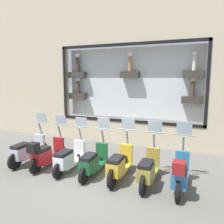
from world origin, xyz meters
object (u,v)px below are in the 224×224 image
object	(u,v)px
scooter_teal_0	(180,173)
scooter_olive_1	(148,169)
scooter_green_3	(93,161)
scooter_yellow_2	(119,164)
scooter_white_4	(69,158)
scooter_red_5	(46,154)
scooter_silver_6	(27,151)

from	to	relation	value
scooter_teal_0	scooter_olive_1	bearing A→B (deg)	85.94
scooter_green_3	scooter_yellow_2	bearing A→B (deg)	-89.38
scooter_white_4	scooter_red_5	size ratio (longest dim) A/B	1.00
scooter_white_4	scooter_green_3	bearing A→B (deg)	-89.88
scooter_red_5	scooter_yellow_2	bearing A→B (deg)	-88.38
scooter_olive_1	scooter_teal_0	bearing A→B (deg)	-94.06
scooter_white_4	scooter_silver_6	xyz separation A→B (m)	(0.01, 1.65, 0.03)
scooter_yellow_2	scooter_red_5	world-z (taller)	scooter_yellow_2
scooter_teal_0	scooter_green_3	size ratio (longest dim) A/B	1.01
scooter_green_3	scooter_red_5	xyz separation A→B (m)	(-0.06, 1.65, 0.05)
scooter_yellow_2	scooter_silver_6	size ratio (longest dim) A/B	1.00
scooter_red_5	scooter_silver_6	xyz separation A→B (m)	(0.07, 0.82, -0.03)
scooter_red_5	scooter_green_3	bearing A→B (deg)	-87.87
scooter_teal_0	scooter_olive_1	world-z (taller)	scooter_teal_0
scooter_olive_1	scooter_red_5	bearing A→B (deg)	91.17
scooter_olive_1	scooter_red_5	xyz separation A→B (m)	(-0.07, 3.29, 0.03)
scooter_yellow_2	scooter_green_3	world-z (taller)	scooter_yellow_2
scooter_olive_1	scooter_silver_6	world-z (taller)	same
scooter_yellow_2	scooter_green_3	xyz separation A→B (m)	(-0.01, 0.82, -0.03)
scooter_silver_6	scooter_white_4	bearing A→B (deg)	-90.27
scooter_green_3	scooter_silver_6	size ratio (longest dim) A/B	0.99
scooter_green_3	scooter_red_5	world-z (taller)	same
scooter_red_5	scooter_silver_6	size ratio (longest dim) A/B	0.99
scooter_green_3	scooter_white_4	size ratio (longest dim) A/B	1.00
scooter_teal_0	scooter_red_5	bearing A→B (deg)	90.12
scooter_white_4	scooter_red_5	distance (m)	0.83
scooter_silver_6	scooter_teal_0	bearing A→B (deg)	-90.68
scooter_teal_0	scooter_olive_1	size ratio (longest dim) A/B	1.00
scooter_white_4	scooter_silver_6	bearing A→B (deg)	89.73
scooter_olive_1	scooter_red_5	size ratio (longest dim) A/B	1.01
scooter_white_4	scooter_red_5	world-z (taller)	scooter_red_5
scooter_olive_1	scooter_red_5	world-z (taller)	scooter_olive_1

